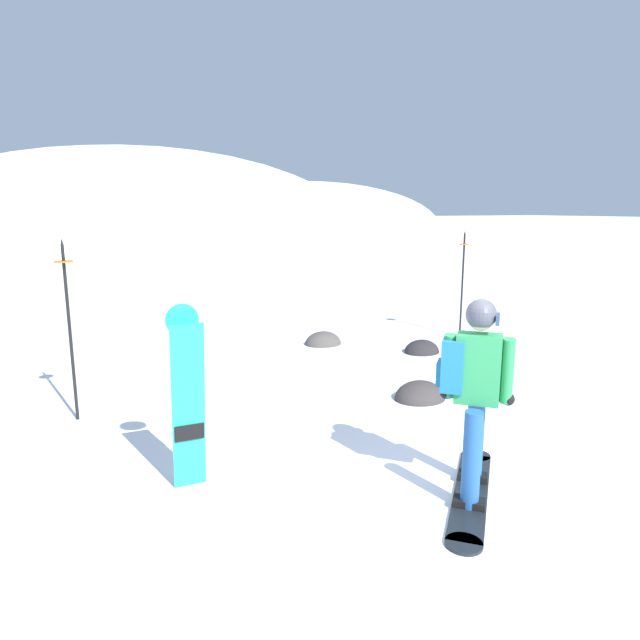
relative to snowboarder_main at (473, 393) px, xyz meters
The scene contains 10 objects.
ground_plane 0.93m from the snowboarder_main, 137.64° to the left, with size 300.00×300.00×0.00m, color white.
ridge_peak_main 40.08m from the snowboarder_main, 87.47° to the left, with size 34.17×30.75×13.46m.
ridge_peak_far 59.62m from the snowboarder_main, 68.41° to the left, with size 30.87×27.79×10.79m.
snowboarder_main is the anchor object (origin of this frame).
spare_snowboard 2.41m from the snowboarder_main, 153.35° to the left, with size 0.28×0.23×1.65m.
piste_marker_near 4.49m from the snowboarder_main, 132.80° to the left, with size 0.20×0.20×2.11m.
piste_marker_far 6.30m from the snowboarder_main, 52.49° to the left, with size 0.20×0.20×2.03m.
rock_dark 5.64m from the snowboarder_main, 78.42° to the left, with size 0.67×0.57×0.47m.
rock_mid 4.95m from the snowboarder_main, 60.16° to the left, with size 0.62×0.53×0.44m.
rock_small 2.62m from the snowboarder_main, 65.28° to the left, with size 0.68×0.58×0.48m.
Camera 1 is at (-2.87, -3.62, 2.43)m, focal length 31.27 mm.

